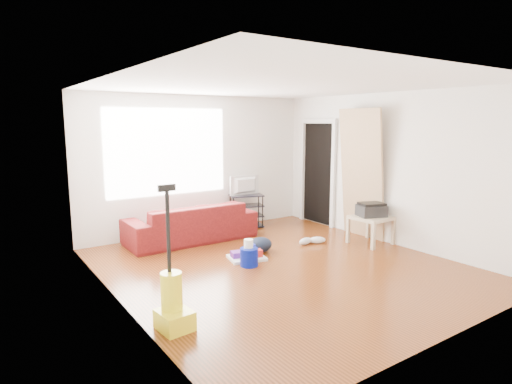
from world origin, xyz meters
TOP-DOWN VIEW (x-y plane):
  - room at (0.07, 0.15)m, footprint 4.51×5.01m
  - sofa at (-0.45, 1.95)m, footprint 2.20×0.86m
  - tv_stand at (0.86, 2.22)m, footprint 0.72×0.55m
  - tv at (0.86, 2.22)m, footprint 0.64×0.08m
  - side_table at (1.95, 0.08)m, footprint 0.60×0.60m
  - printer at (1.95, 0.08)m, footprint 0.52×0.46m
  - bucket at (-0.36, 0.28)m, footprint 0.32×0.32m
  - toilet_paper at (-0.34, 0.32)m, footprint 0.13×0.13m
  - cleaning_tray at (-0.20, 0.57)m, footprint 0.60×0.52m
  - backpack at (0.14, 0.73)m, footprint 0.50×0.45m
  - sneakers at (1.12, 0.61)m, footprint 0.51×0.26m
  - vacuum at (-2.00, -0.85)m, footprint 0.33×0.37m
  - door_panel at (2.13, 0.48)m, footprint 0.28×0.90m

SIDE VIEW (x-z plane):
  - sofa at x=-0.45m, z-range -0.32..0.32m
  - bucket at x=-0.36m, z-range -0.13..0.13m
  - backpack at x=0.14m, z-range -0.12..0.12m
  - door_panel at x=2.13m, z-range -1.12..1.12m
  - cleaning_tray at x=-0.20m, z-range -0.04..0.15m
  - sneakers at x=1.12m, z-range 0.00..0.11m
  - toilet_paper at x=-0.34m, z-range 0.13..0.25m
  - vacuum at x=-2.00m, z-range -0.45..0.98m
  - tv_stand at x=0.86m, z-range 0.01..0.64m
  - side_table at x=1.95m, z-range 0.16..0.63m
  - printer at x=1.95m, z-range 0.47..0.69m
  - tv at x=0.86m, z-range 0.63..1.00m
  - room at x=0.07m, z-range 0.00..2.51m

